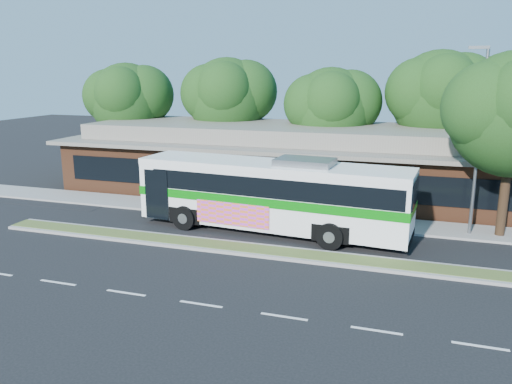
{
  "coord_description": "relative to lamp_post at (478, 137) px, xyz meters",
  "views": [
    {
      "loc": [
        6.73,
        -19.67,
        7.9
      ],
      "look_at": [
        -0.76,
        3.66,
        2.0
      ],
      "focal_mm": 35.0,
      "sensor_mm": 36.0,
      "label": 1
    }
  ],
  "objects": [
    {
      "name": "tree_bg_d",
      "position": [
        -1.12,
        10.15,
        1.52
      ],
      "size": [
        6.91,
        6.2,
        9.37
      ],
      "color": "black",
      "rests_on": "ground"
    },
    {
      "name": "sidewalk",
      "position": [
        -9.56,
        0.4,
        -4.84
      ],
      "size": [
        44.0,
        2.6,
        0.12
      ],
      "primitive_type": "cube",
      "color": "gray",
      "rests_on": "ground"
    },
    {
      "name": "plaza_building",
      "position": [
        -9.56,
        6.99,
        -2.77
      ],
      "size": [
        33.2,
        11.2,
        4.45
      ],
      "color": "brown",
      "rests_on": "ground"
    },
    {
      "name": "median_strip",
      "position": [
        -9.56,
        -5.4,
        -4.83
      ],
      "size": [
        26.0,
        1.1,
        0.15
      ],
      "primitive_type": "cube",
      "color": "#445A26",
      "rests_on": "ground"
    },
    {
      "name": "lamp_post",
      "position": [
        0.0,
        0.0,
        0.0
      ],
      "size": [
        0.93,
        0.18,
        9.07
      ],
      "color": "slate",
      "rests_on": "ground"
    },
    {
      "name": "tree_bg_c",
      "position": [
        -8.16,
        9.13,
        0.69
      ],
      "size": [
        6.24,
        5.6,
        8.26
      ],
      "color": "black",
      "rests_on": "ground"
    },
    {
      "name": "transit_bus",
      "position": [
        -9.44,
        -2.36,
        -2.75
      ],
      "size": [
        13.97,
        4.17,
        3.87
      ],
      "rotation": [
        0.0,
        0.0,
        -0.09
      ],
      "color": "white",
      "rests_on": "ground"
    },
    {
      "name": "tree_bg_b",
      "position": [
        -16.13,
        10.14,
        1.24
      ],
      "size": [
        6.69,
        6.0,
        9.0
      ],
      "color": "black",
      "rests_on": "ground"
    },
    {
      "name": "ground",
      "position": [
        -9.56,
        -6.0,
        -4.9
      ],
      "size": [
        120.0,
        120.0,
        0.0
      ],
      "primitive_type": "plane",
      "color": "black",
      "rests_on": "ground"
    },
    {
      "name": "parking_lot",
      "position": [
        -27.56,
        4.0,
        -4.9
      ],
      "size": [
        14.0,
        12.0,
        0.01
      ],
      "primitive_type": "cube",
      "color": "black",
      "rests_on": "ground"
    },
    {
      "name": "tree_bg_a",
      "position": [
        -24.15,
        9.14,
        0.97
      ],
      "size": [
        6.47,
        5.8,
        8.63
      ],
      "color": "black",
      "rests_on": "ground"
    },
    {
      "name": "sedan",
      "position": [
        -18.56,
        3.84,
        -4.13
      ],
      "size": [
        5.61,
        2.95,
        1.55
      ],
      "primitive_type": "imported",
      "rotation": [
        0.0,
        0.0,
        1.72
      ],
      "color": "silver",
      "rests_on": "ground"
    }
  ]
}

